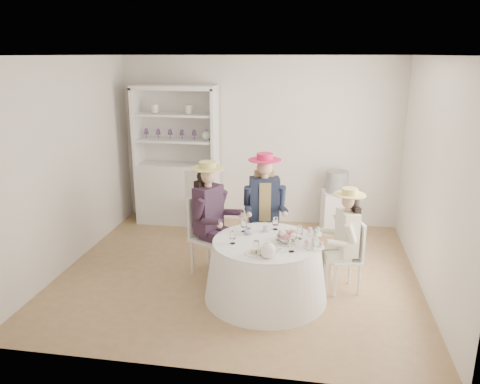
# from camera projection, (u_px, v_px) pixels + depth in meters

# --- Properties ---
(ground) EXTENTS (4.50, 4.50, 0.00)m
(ground) POSITION_uv_depth(u_px,v_px,m) (239.00, 272.00, 6.07)
(ground) COLOR olive
(ground) RESTS_ON ground
(ceiling) EXTENTS (4.50, 4.50, 0.00)m
(ceiling) POSITION_uv_depth(u_px,v_px,m) (239.00, 55.00, 5.31)
(ceiling) COLOR white
(ceiling) RESTS_ON wall_back
(wall_back) EXTENTS (4.50, 0.00, 4.50)m
(wall_back) POSITION_uv_depth(u_px,v_px,m) (259.00, 142.00, 7.58)
(wall_back) COLOR silver
(wall_back) RESTS_ON ground
(wall_front) EXTENTS (4.50, 0.00, 4.50)m
(wall_front) POSITION_uv_depth(u_px,v_px,m) (198.00, 229.00, 3.80)
(wall_front) COLOR silver
(wall_front) RESTS_ON ground
(wall_left) EXTENTS (0.00, 4.50, 4.50)m
(wall_left) POSITION_uv_depth(u_px,v_px,m) (67.00, 164.00, 6.04)
(wall_left) COLOR silver
(wall_left) RESTS_ON ground
(wall_right) EXTENTS (0.00, 4.50, 4.50)m
(wall_right) POSITION_uv_depth(u_px,v_px,m) (433.00, 178.00, 5.34)
(wall_right) COLOR silver
(wall_right) RESTS_ON ground
(tea_table) EXTENTS (1.41, 1.41, 0.70)m
(tea_table) POSITION_uv_depth(u_px,v_px,m) (266.00, 269.00, 5.35)
(tea_table) COLOR white
(tea_table) RESTS_ON ground
(hutch) EXTENTS (1.33, 0.50, 2.25)m
(hutch) POSITION_uv_depth(u_px,v_px,m) (178.00, 175.00, 7.70)
(hutch) COLOR silver
(hutch) RESTS_ON ground
(side_table) EXTENTS (0.48, 0.48, 0.64)m
(side_table) POSITION_uv_depth(u_px,v_px,m) (335.00, 212.00, 7.39)
(side_table) COLOR silver
(side_table) RESTS_ON ground
(hatbox) EXTENTS (0.39, 0.39, 0.33)m
(hatbox) POSITION_uv_depth(u_px,v_px,m) (337.00, 182.00, 7.25)
(hatbox) COLOR black
(hatbox) RESTS_ON side_table
(guest_left) EXTENTS (0.62, 0.56, 1.46)m
(guest_left) POSITION_uv_depth(u_px,v_px,m) (210.00, 212.00, 5.83)
(guest_left) COLOR silver
(guest_left) RESTS_ON ground
(guest_mid) EXTENTS (0.56, 0.60, 1.50)m
(guest_mid) POSITION_uv_depth(u_px,v_px,m) (264.00, 203.00, 6.10)
(guest_mid) COLOR silver
(guest_mid) RESTS_ON ground
(guest_right) EXTENTS (0.52, 0.48, 1.27)m
(guest_right) POSITION_uv_depth(u_px,v_px,m) (345.00, 234.00, 5.40)
(guest_right) COLOR silver
(guest_right) RESTS_ON ground
(spare_chair) EXTENTS (0.50, 0.50, 1.08)m
(spare_chair) POSITION_uv_depth(u_px,v_px,m) (202.00, 201.00, 7.05)
(spare_chair) COLOR silver
(spare_chair) RESTS_ON ground
(teacup_a) EXTENTS (0.11, 0.11, 0.07)m
(teacup_a) POSITION_uv_depth(u_px,v_px,m) (248.00, 232.00, 5.43)
(teacup_a) COLOR white
(teacup_a) RESTS_ON tea_table
(teacup_b) EXTENTS (0.08, 0.08, 0.06)m
(teacup_b) POSITION_uv_depth(u_px,v_px,m) (265.00, 229.00, 5.52)
(teacup_b) COLOR white
(teacup_b) RESTS_ON tea_table
(teacup_c) EXTENTS (0.10, 0.10, 0.06)m
(teacup_c) POSITION_uv_depth(u_px,v_px,m) (286.00, 234.00, 5.37)
(teacup_c) COLOR white
(teacup_c) RESTS_ON tea_table
(flower_bowl) EXTENTS (0.30, 0.30, 0.06)m
(flower_bowl) POSITION_uv_depth(u_px,v_px,m) (287.00, 239.00, 5.22)
(flower_bowl) COLOR white
(flower_bowl) RESTS_ON tea_table
(flower_arrangement) EXTENTS (0.19, 0.19, 0.07)m
(flower_arrangement) POSITION_uv_depth(u_px,v_px,m) (287.00, 235.00, 5.19)
(flower_arrangement) COLOR #D76B7A
(flower_arrangement) RESTS_ON tea_table
(table_teapot) EXTENTS (0.24, 0.17, 0.18)m
(table_teapot) POSITION_uv_depth(u_px,v_px,m) (268.00, 250.00, 4.81)
(table_teapot) COLOR white
(table_teapot) RESTS_ON tea_table
(sandwich_plate) EXTENTS (0.27, 0.27, 0.06)m
(sandwich_plate) POSITION_uv_depth(u_px,v_px,m) (258.00, 252.00, 4.92)
(sandwich_plate) COLOR white
(sandwich_plate) RESTS_ON tea_table
(cupcake_stand) EXTENTS (0.23, 0.23, 0.22)m
(cupcake_stand) POSITION_uv_depth(u_px,v_px,m) (314.00, 240.00, 5.06)
(cupcake_stand) COLOR white
(cupcake_stand) RESTS_ON tea_table
(stemware_set) EXTENTS (0.80, 0.84, 0.15)m
(stemware_set) POSITION_uv_depth(u_px,v_px,m) (266.00, 235.00, 5.23)
(stemware_set) COLOR white
(stemware_set) RESTS_ON tea_table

